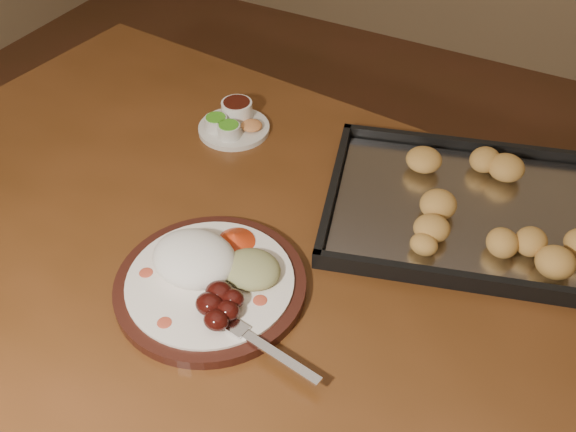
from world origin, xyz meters
The scene contains 5 objects.
ground centered at (0.00, 0.00, 0.00)m, with size 4.00×4.00×0.00m, color brown.
dining_table centered at (0.14, -0.20, 0.65)m, with size 1.58×1.04×0.75m.
dinner_plate centered at (0.12, -0.30, 0.77)m, with size 0.37×0.29×0.07m.
condiment_saucer centered at (-0.07, 0.07, 0.77)m, with size 0.14×0.14×0.05m.
baking_tray centered at (0.42, 0.04, 0.77)m, with size 0.57×0.48×0.05m.
Camera 1 is at (0.53, -0.81, 1.49)m, focal length 40.00 mm.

